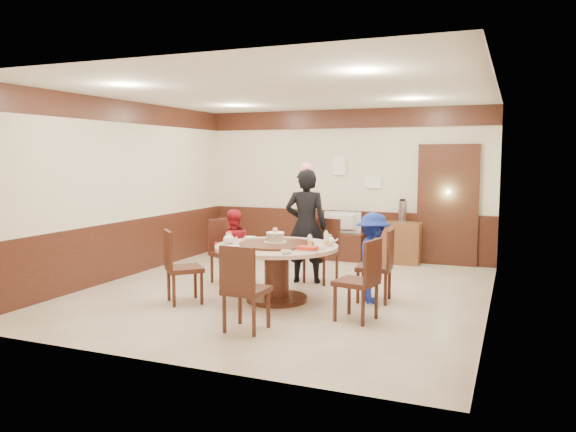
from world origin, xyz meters
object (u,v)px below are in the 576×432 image
at_px(banquet_table, 277,261).
at_px(person_standing, 306,226).
at_px(person_red, 233,248).
at_px(person_blue, 373,258).
at_px(birthday_cake, 275,237).
at_px(shrimp_platter, 308,249).
at_px(tv_stand, 342,246).
at_px(side_cabinet, 398,243).
at_px(thermos, 402,212).
at_px(television, 342,222).

relative_size(banquet_table, person_standing, 0.94).
bearing_deg(person_red, person_standing, 177.53).
bearing_deg(person_blue, birthday_cake, 83.81).
relative_size(person_standing, birthday_cake, 5.87).
relative_size(person_standing, shrimp_platter, 5.80).
height_order(tv_stand, side_cabinet, side_cabinet).
relative_size(banquet_table, thermos, 4.30).
height_order(person_standing, person_blue, person_standing).
relative_size(person_red, television, 1.65).
height_order(shrimp_platter, television, television).
xyz_separation_m(person_red, shrimp_platter, (1.52, -0.90, 0.21)).
distance_m(television, side_cabinet, 1.10).
distance_m(banquet_table, person_blue, 1.27).
bearing_deg(birthday_cake, shrimp_platter, -31.15).
bearing_deg(thermos, birthday_cake, -108.59).
distance_m(person_standing, person_red, 1.16).
bearing_deg(birthday_cake, person_red, 149.95).
height_order(side_cabinet, thermos, thermos).
xyz_separation_m(banquet_table, shrimp_platter, (0.56, -0.31, 0.24)).
bearing_deg(person_blue, person_standing, 35.22).
height_order(person_standing, television, person_standing).
distance_m(television, thermos, 1.14).
height_order(television, side_cabinet, television).
height_order(banquet_table, person_blue, person_blue).
bearing_deg(thermos, television, -178.46).
relative_size(person_red, tv_stand, 1.34).
bearing_deg(television, shrimp_platter, 93.55).
distance_m(person_red, side_cabinet, 3.32).
height_order(person_red, television, person_red).
height_order(person_standing, shrimp_platter, person_standing).
distance_m(birthday_cake, tv_stand, 3.25).
height_order(birthday_cake, thermos, thermos).
distance_m(person_red, tv_stand, 2.82).
bearing_deg(side_cabinet, shrimp_platter, -96.67).
xyz_separation_m(shrimp_platter, side_cabinet, (0.42, 3.59, -0.40)).
bearing_deg(person_blue, thermos, -18.91).
relative_size(person_standing, thermos, 4.58).
height_order(person_red, birthday_cake, person_red).
bearing_deg(person_red, birthday_cake, 114.36).
distance_m(person_red, person_blue, 2.18).
distance_m(banquet_table, person_red, 1.13).
xyz_separation_m(person_standing, birthday_cake, (-0.01, -1.15, -0.02)).
xyz_separation_m(person_standing, side_cabinet, (1.00, 2.08, -0.49)).
bearing_deg(person_blue, shrimp_platter, 115.71).
bearing_deg(person_red, side_cabinet, -161.40).
height_order(banquet_table, shrimp_platter, shrimp_platter).
bearing_deg(shrimp_platter, side_cabinet, 83.33).
distance_m(banquet_table, person_standing, 1.24).
xyz_separation_m(person_blue, shrimp_platter, (-0.65, -0.72, 0.18)).
bearing_deg(tv_stand, person_red, -108.58).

